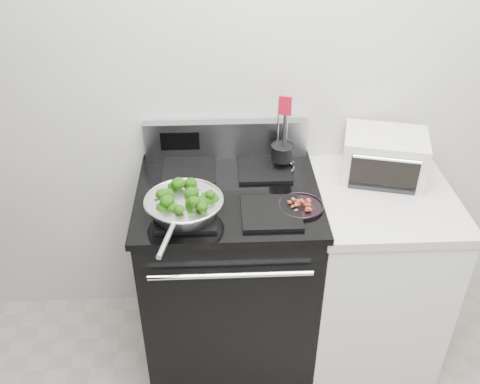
{
  "coord_description": "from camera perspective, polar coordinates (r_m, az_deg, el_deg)",
  "views": [
    {
      "loc": [
        -0.33,
        -0.49,
        2.23
      ],
      "look_at": [
        -0.25,
        1.36,
        0.98
      ],
      "focal_mm": 40.0,
      "sensor_mm": 36.0,
      "label": 1
    }
  ],
  "objects": [
    {
      "name": "bacon_plate",
      "position": [
        2.2,
        6.52,
        -1.27
      ],
      "size": [
        0.19,
        0.19,
        0.04
      ],
      "rotation": [
        0.0,
        0.0,
        -0.03
      ],
      "color": "black",
      "rests_on": "gas_range"
    },
    {
      "name": "toaster_oven",
      "position": [
        2.49,
        15.1,
        3.73
      ],
      "size": [
        0.42,
        0.35,
        0.21
      ],
      "rotation": [
        0.0,
        0.0,
        -0.25
      ],
      "color": "silver",
      "rests_on": "counter"
    },
    {
      "name": "broccoli_pile",
      "position": [
        2.12,
        -6.01,
        -1.01
      ],
      "size": [
        0.25,
        0.25,
        0.09
      ],
      "primitive_type": null,
      "color": "black",
      "rests_on": "skillet"
    },
    {
      "name": "skillet",
      "position": [
        2.13,
        -5.99,
        -1.46
      ],
      "size": [
        0.32,
        0.5,
        0.07
      ],
      "rotation": [
        0.0,
        0.0,
        -0.21
      ],
      "color": "silver",
      "rests_on": "gas_range"
    },
    {
      "name": "gas_range",
      "position": [
        2.58,
        -1.17,
        -8.44
      ],
      "size": [
        0.79,
        0.69,
        1.13
      ],
      "color": "black",
      "rests_on": "floor"
    },
    {
      "name": "utensil_holder",
      "position": [
        2.43,
        4.52,
        3.84
      ],
      "size": [
        0.12,
        0.12,
        0.36
      ],
      "rotation": [
        0.0,
        0.0,
        -0.32
      ],
      "color": "silver",
      "rests_on": "gas_range"
    },
    {
      "name": "back_wall",
      "position": [
        2.43,
        5.61,
        12.61
      ],
      "size": [
        4.0,
        0.02,
        2.7
      ],
      "primitive_type": "cube",
      "color": "silver",
      "rests_on": "ground"
    },
    {
      "name": "counter",
      "position": [
        2.7,
        13.71,
        -8.24
      ],
      "size": [
        0.62,
        0.68,
        0.92
      ],
      "color": "white",
      "rests_on": "floor"
    }
  ]
}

